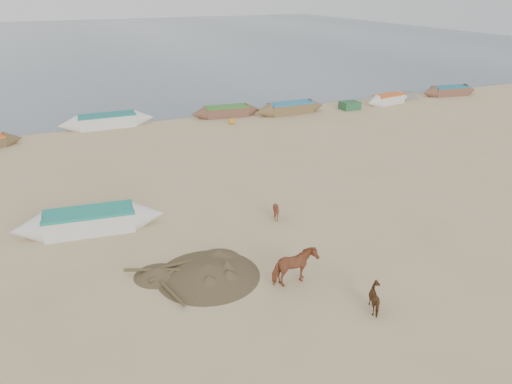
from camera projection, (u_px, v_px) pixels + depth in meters
ground at (298, 252)px, 19.51m from camera, size 140.00×140.00×0.00m
sea at (76, 42)px, 88.48m from camera, size 160.00×160.00×0.00m
cow_adult at (294, 267)px, 17.17m from camera, size 1.66×0.86×1.35m
calf_front at (276, 211)px, 21.95m from camera, size 1.02×0.99×0.86m
calf_right at (378, 299)px, 15.88m from camera, size 0.77×0.89×0.86m
near_canoe at (90, 221)px, 20.94m from camera, size 6.34×2.05×0.95m
debris_pile at (208, 270)px, 17.80m from camera, size 4.49×4.49×0.48m
waterline_canoes at (203, 116)px, 37.66m from camera, size 52.70×3.88×0.98m
beach_clutter at (227, 117)px, 37.82m from camera, size 44.36×4.37×0.64m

